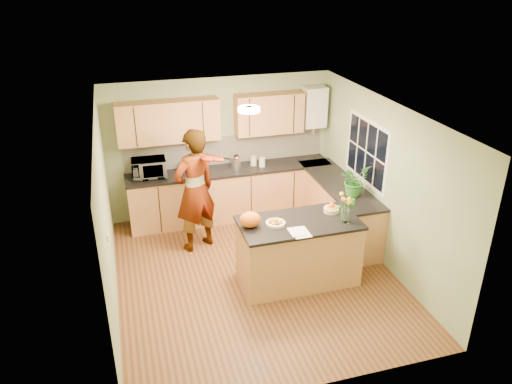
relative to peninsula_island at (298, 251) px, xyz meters
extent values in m
plane|color=#553018|center=(-0.56, 0.28, -0.49)|extent=(4.50, 4.50, 0.00)
cube|color=silver|center=(-0.56, 0.28, 2.01)|extent=(4.00, 4.50, 0.02)
cube|color=gray|center=(-0.56, 2.53, 0.76)|extent=(4.00, 0.02, 2.50)
cube|color=gray|center=(-0.56, -1.97, 0.76)|extent=(4.00, 0.02, 2.50)
cube|color=gray|center=(-2.56, 0.28, 0.76)|extent=(0.02, 4.50, 2.50)
cube|color=gray|center=(1.44, 0.28, 0.76)|extent=(0.02, 4.50, 2.50)
cube|color=#BF804C|center=(-0.46, 2.23, -0.04)|extent=(3.60, 0.60, 0.90)
cube|color=black|center=(-0.46, 2.22, 0.43)|extent=(3.64, 0.62, 0.04)
cube|color=#BF804C|center=(1.14, 1.13, -0.04)|extent=(0.60, 2.20, 0.90)
cube|color=black|center=(1.13, 1.13, 0.43)|extent=(0.62, 2.24, 0.04)
cube|color=white|center=(-0.46, 2.52, 0.71)|extent=(3.60, 0.02, 0.52)
cube|color=#BF804C|center=(-1.46, 2.36, 1.36)|extent=(1.70, 0.34, 0.70)
cube|color=#BF804C|center=(0.29, 2.36, 1.36)|extent=(1.20, 0.34, 0.70)
cube|color=white|center=(1.14, 2.37, 1.41)|extent=(0.40, 0.30, 0.72)
cylinder|color=silver|center=(1.14, 2.37, 1.01)|extent=(0.06, 0.06, 0.20)
cube|color=white|center=(1.43, 0.88, 1.06)|extent=(0.01, 1.30, 1.05)
cube|color=black|center=(1.43, 0.88, 1.06)|extent=(0.01, 1.18, 0.92)
cube|color=white|center=(-2.55, -0.32, 0.81)|extent=(0.02, 0.09, 0.09)
cylinder|color=#FFEABF|center=(-0.56, 0.58, 1.97)|extent=(0.30, 0.30, 0.06)
cylinder|color=white|center=(-0.56, 0.58, 2.00)|extent=(0.10, 0.10, 0.02)
cube|color=#BF804C|center=(0.00, 0.00, -0.02)|extent=(1.65, 0.83, 0.93)
cube|color=black|center=(0.00, 0.00, 0.46)|extent=(1.69, 0.87, 0.04)
cylinder|color=beige|center=(-0.35, 0.00, 0.50)|extent=(0.27, 0.27, 0.04)
cylinder|color=beige|center=(0.55, 0.15, 0.52)|extent=(0.23, 0.23, 0.07)
cylinder|color=silver|center=(0.60, -0.18, 0.59)|extent=(0.11, 0.11, 0.21)
ellipsoid|color=orange|center=(-0.70, 0.05, 0.59)|extent=(0.35, 0.32, 0.22)
cube|color=white|center=(-0.10, -0.30, 0.49)|extent=(0.23, 0.31, 0.01)
imported|color=#D8A284|center=(-1.24, 1.34, 0.52)|extent=(0.87, 0.75, 2.02)
imported|color=white|center=(-1.86, 2.26, 0.61)|extent=(0.58, 0.40, 0.31)
cube|color=#202795|center=(-1.13, 2.25, 0.56)|extent=(0.30, 0.24, 0.22)
cylinder|color=silver|center=(-0.35, 2.21, 0.57)|extent=(0.17, 0.17, 0.23)
sphere|color=black|center=(-0.35, 2.21, 0.72)|extent=(0.08, 0.08, 0.08)
cylinder|color=beige|center=(-0.02, 2.28, 0.54)|extent=(0.15, 0.15, 0.17)
cylinder|color=white|center=(0.11, 2.18, 0.54)|extent=(0.12, 0.12, 0.17)
imported|color=#317928|center=(1.14, 0.64, 0.70)|extent=(0.56, 0.53, 0.50)
camera|label=1|loc=(-2.28, -5.72, 3.78)|focal=35.00mm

